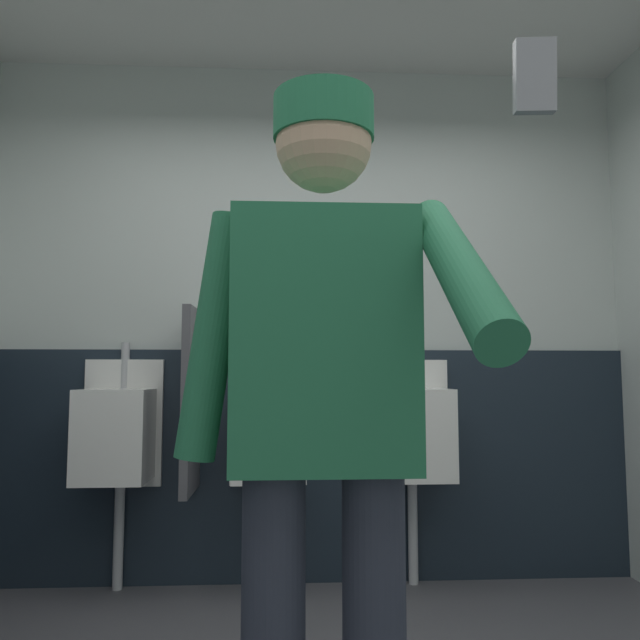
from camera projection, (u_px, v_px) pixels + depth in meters
name	position (u px, v px, depth m)	size (l,w,h in m)	color
wall_back	(311.00, 317.00, 3.33)	(4.00, 0.12, 2.78)	silver
wainscot_band_back	(311.00, 464.00, 3.19)	(3.40, 0.03, 1.20)	#19232D
urinal_left	(117.00, 434.00, 3.01)	(0.40, 0.34, 1.24)	white
urinal_middle	(268.00, 433.00, 3.05)	(0.40, 0.34, 1.24)	white
urinal_right	(415.00, 432.00, 3.09)	(0.40, 0.34, 1.24)	white
privacy_divider_panel	(191.00, 399.00, 2.97)	(0.04, 0.40, 0.90)	#4C4C51
person	(324.00, 401.00, 1.35)	(0.62, 0.60, 1.72)	#2D3342
cell_phone	(535.00, 76.00, 0.91)	(0.06, 0.02, 0.11)	#A5A8B2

